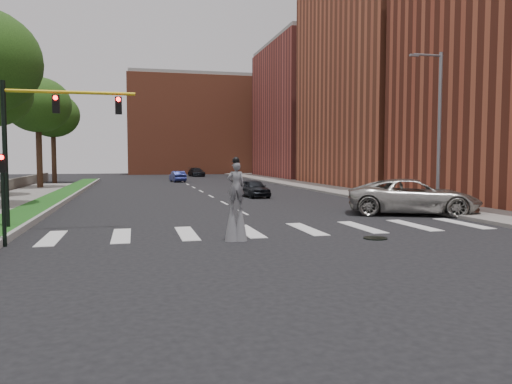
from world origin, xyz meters
The scene contains 18 objects.
ground_plane centered at (0.00, 0.00, 0.00)m, with size 160.00×160.00×0.00m, color black.
grass_median centered at (-11.50, 20.00, 0.12)m, with size 2.00×60.00×0.25m, color #174C15.
median_curb centered at (-10.45, 20.00, 0.14)m, with size 0.20×60.00×0.28m, color gray.
sidewalk_right centered at (12.50, 25.00, 0.09)m, with size 5.00×90.00×0.18m, color slate.
manhole centered at (3.00, -2.00, 0.02)m, with size 0.90×0.90×0.04m, color black.
building_mid centered at (22.00, 30.00, 12.00)m, with size 16.00×22.00×24.00m, color #A55033.
building_far centered at (22.00, 54.00, 10.00)m, with size 16.00×22.00×20.00m, color #9F433B.
building_backdrop centered at (6.00, 78.00, 9.00)m, with size 26.00×14.00×18.00m, color #A55033.
streetlight centered at (10.90, 6.00, 4.90)m, with size 2.05×0.20×9.00m.
traffic_signal centered at (-9.78, 3.00, 4.15)m, with size 5.30×0.23×6.20m.
secondary_signal centered at (-10.30, -0.50, 1.95)m, with size 0.25×0.21×3.23m.
stilt_performer centered at (-2.25, -1.21, 1.24)m, with size 0.84×0.55×3.12m.
suv_crossing centered at (8.81, 4.98, 0.97)m, with size 3.20×6.95×1.93m, color #A6A49D.
car_near centered at (3.12, 18.46, 0.69)m, with size 1.63×4.05×1.38m, color black.
car_mid centered at (-0.61, 44.04, 0.68)m, with size 1.44×4.14×1.36m, color navy.
car_far centered at (3.79, 60.87, 0.71)m, with size 1.99×4.89×1.42m, color black.
tree_4 centered at (-14.79, 32.58, 8.08)m, with size 6.23×6.23×10.77m.
tree_5 centered at (-15.22, 44.52, 8.07)m, with size 6.23×6.23×10.77m.
Camera 1 is at (-5.89, -19.21, 3.10)m, focal length 35.00 mm.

